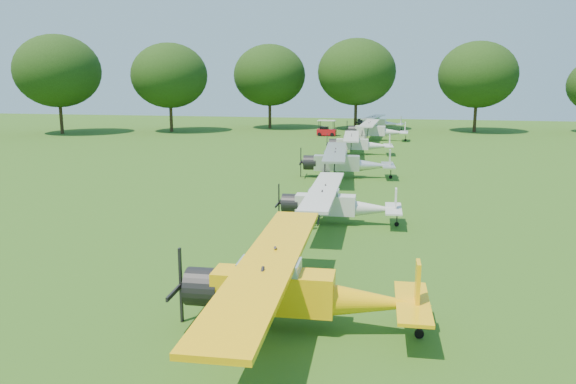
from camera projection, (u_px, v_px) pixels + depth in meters
name	position (u px, v px, depth m)	size (l,w,h in m)	color
ground	(297.00, 238.00, 26.16)	(160.00, 160.00, 0.00)	#224A12
tree_belt	(380.00, 61.00, 24.01)	(137.36, 130.27, 14.52)	black
aircraft_2	(292.00, 286.00, 16.35)	(7.47, 11.88, 2.34)	#FFBA0A
aircraft_3	(335.00, 202.00, 28.42)	(6.34, 10.08, 1.99)	silver
aircraft_4	(344.00, 161.00, 41.68)	(7.07, 11.26, 2.21)	silver
aircraft_5	(357.00, 142.00, 54.40)	(6.46, 10.29, 2.02)	silver
aircraft_6	(375.00, 129.00, 66.79)	(7.33, 11.65, 2.30)	silver
aircraft_7	(378.00, 122.00, 79.69)	(6.85, 10.87, 2.13)	silver
golf_cart	(326.00, 131.00, 72.19)	(2.42, 1.55, 2.02)	#BA0D13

